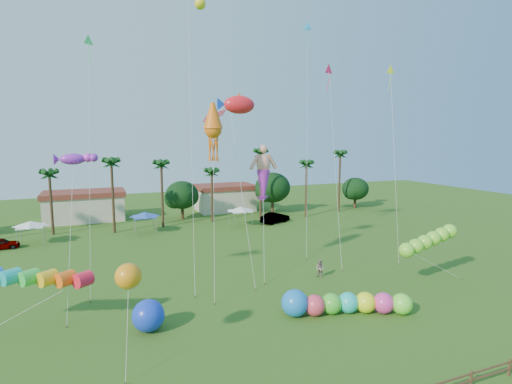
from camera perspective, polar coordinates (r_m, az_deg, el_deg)
name	(u,v)px	position (r m, az deg, el deg)	size (l,w,h in m)	color
ground	(316,355)	(27.07, 8.63, -22.06)	(160.00, 160.00, 0.00)	#285116
tree_line	(199,193)	(66.62, -8.19, -0.21)	(69.46, 8.91, 11.00)	#3A2819
buildings_row	(153,204)	(71.59, -14.50, -1.67)	(35.00, 7.00, 4.00)	beige
tent_row	(145,215)	(57.75, -15.57, -3.18)	(31.00, 4.00, 0.60)	white
car_a	(1,244)	(57.68, -32.68, -6.24)	(1.64, 4.07, 1.39)	#4C4C54
car_b	(275,218)	(63.47, 2.76, -3.69)	(1.78, 5.09, 1.68)	#4C4C54
spectator_b	(320,269)	(39.64, 9.13, -10.76)	(0.87, 0.68, 1.80)	gray
caterpillar_inflatable	(342,303)	(32.32, 12.12, -15.29)	(9.87, 4.90, 2.06)	#E53C55
blue_ball	(148,316)	(30.05, -15.13, -16.68)	(2.26, 2.26, 2.26)	blue
rainbow_tube	(52,283)	(31.13, -27.18, -11.53)	(9.26, 4.45, 4.14)	#FB1B38
green_worm	(407,250)	(38.49, 20.72, -7.80)	(10.35, 3.30, 4.25)	#78DC30
orange_ball_kite	(128,276)	(24.55, -17.78, -11.39)	(1.55, 2.64, 6.29)	orange
merman_kite	(263,177)	(39.50, 1.05, 2.11)	(2.79, 4.79, 12.24)	#EE9887
fish_kite	(239,105)	(39.50, -2.39, 12.33)	(4.86, 6.95, 17.56)	red
squid_kite	(213,130)	(35.13, -6.15, 8.84)	(2.29, 5.05, 16.54)	orange
lobster_kite	(73,159)	(34.20, -24.71, 4.29)	(3.52, 5.46, 12.42)	purple
delta_kite_red	(329,73)	(44.09, 10.39, 16.42)	(1.36, 4.50, 21.11)	#FF1C56
delta_kite_yellow	(391,74)	(48.19, 18.69, 15.73)	(1.99, 4.39, 21.42)	#D7EF18
delta_kite_green	(89,47)	(38.22, -22.80, 18.50)	(1.50, 3.98, 22.02)	#38EF73
delta_kite_blue	(307,32)	(48.62, 7.33, 21.75)	(2.30, 4.17, 26.37)	#1781CF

